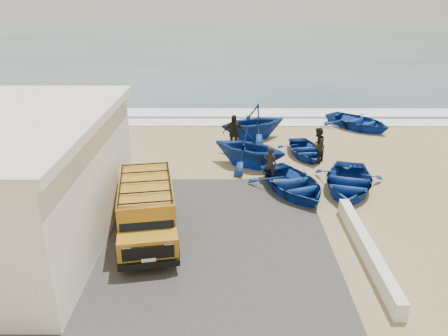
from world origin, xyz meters
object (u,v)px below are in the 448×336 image
object	(u,v)px
fisherman_back	(233,133)
boat_near_right	(348,181)
parapet	(367,249)
boat_far_left	(253,122)
fisherman_middle	(318,145)
boat_mid_right	(305,150)
fisherman_front	(270,164)
boat_mid_left	(249,147)
van	(147,208)
boat_near_left	(293,183)
boat_far_right	(358,122)

from	to	relation	value
fisherman_back	boat_near_right	bearing A→B (deg)	-55.72
parapet	boat_far_left	bearing A→B (deg)	103.99
parapet	fisherman_middle	size ratio (longest dim) A/B	3.39
parapet	boat_mid_right	bearing A→B (deg)	92.72
parapet	fisherman_front	world-z (taller)	fisherman_front
boat_near_right	boat_mid_right	distance (m)	4.28
boat_mid_left	boat_far_left	bearing A→B (deg)	23.33
fisherman_front	fisherman_back	world-z (taller)	fisherman_back
boat_mid_left	fisherman_back	world-z (taller)	fisherman_back
boat_mid_left	fisherman_back	size ratio (longest dim) A/B	1.87
boat_mid_right	van	bearing A→B (deg)	-137.73
fisherman_middle	fisherman_back	world-z (taller)	fisherman_back
parapet	fisherman_front	bearing A→B (deg)	112.80
parapet	fisherman_middle	xyz separation A→B (m)	(-0.01, 8.21, 0.61)
boat_near_left	boat_mid_right	world-z (taller)	boat_near_left
boat_near_right	boat_mid_left	distance (m)	4.93
boat_far_right	fisherman_front	bearing A→B (deg)	-167.05
boat_mid_left	boat_mid_right	size ratio (longest dim) A/B	1.10
boat_mid_left	fisherman_middle	xyz separation A→B (m)	(3.36, 0.52, -0.08)
boat_near_right	fisherman_middle	size ratio (longest dim) A/B	2.34
parapet	van	world-z (taller)	van
fisherman_middle	boat_mid_left	bearing A→B (deg)	-45.25
boat_near_right	boat_mid_left	world-z (taller)	boat_mid_left
boat_near_left	boat_far_left	world-z (taller)	boat_far_left
boat_mid_left	boat_mid_right	xyz separation A→B (m)	(2.94, 1.37, -0.62)
parapet	boat_near_left	xyz separation A→B (m)	(-1.69, 4.73, 0.15)
boat_mid_left	fisherman_middle	world-z (taller)	boat_mid_left
fisherman_front	van	bearing A→B (deg)	62.84
boat_near_right	fisherman_middle	xyz separation A→B (m)	(-0.68, 3.28, 0.46)
boat_near_left	van	bearing A→B (deg)	-167.99
parapet	boat_far_left	distance (m)	12.19
parapet	boat_mid_left	xyz separation A→B (m)	(-3.38, 7.69, 0.69)
boat_far_right	fisherman_middle	xyz separation A→B (m)	(-3.61, -5.68, 0.45)
boat_near_left	fisherman_back	size ratio (longest dim) A/B	2.08
boat_far_left	boat_far_right	xyz separation A→B (m)	(6.54, 2.09, -0.57)
parapet	boat_mid_right	xyz separation A→B (m)	(-0.43, 9.07, 0.07)
van	boat_near_right	bearing A→B (deg)	15.18
van	boat_near_left	bearing A→B (deg)	22.50
boat_near_left	boat_mid_left	bearing A→B (deg)	99.26
boat_far_left	fisherman_front	size ratio (longest dim) A/B	2.43
boat_far_right	boat_near_right	bearing A→B (deg)	-147.21
boat_far_left	fisherman_back	size ratio (longest dim) A/B	1.96
van	fisherman_back	world-z (taller)	van
boat_far_left	boat_far_right	bearing A→B (deg)	84.06
boat_near_left	boat_far_left	distance (m)	7.21
boat_mid_right	fisherman_front	distance (m)	3.72
van	boat_far_right	size ratio (longest dim) A/B	1.15
fisherman_middle	fisherman_front	bearing A→B (deg)	-13.01
boat_near_right	fisherman_back	size ratio (longest dim) A/B	2.11
boat_near_left	boat_far_left	size ratio (longest dim) A/B	1.06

